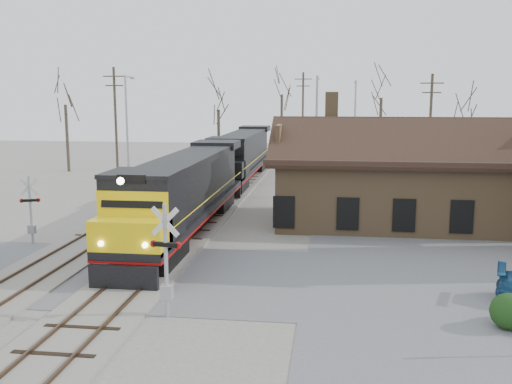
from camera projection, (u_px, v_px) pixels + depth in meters
The scene contains 21 objects.
ground at pixel (142, 275), 24.64m from camera, with size 140.00×140.00×0.00m, color #9D988D.
road at pixel (142, 275), 24.64m from camera, with size 60.00×9.00×0.03m, color slate.
track_main at pixel (213, 207), 39.30m from camera, with size 3.40×90.00×0.24m.
track_siding at pixel (150, 206), 39.88m from camera, with size 3.40×90.00×0.24m.
depot at pixel (396, 184), 34.44m from camera, with size 15.20×9.31×7.90m.
locomotive_lead at pixel (184, 193), 31.45m from camera, with size 3.03×20.28×4.50m.
locomotive_trailing at pixel (241, 155), 51.55m from camera, with size 3.03×20.28×4.26m.
crossbuck_near at pixel (166, 265), 19.65m from camera, with size 1.14×0.30×4.02m.
crossbuck_far at pixel (31, 212), 29.45m from camera, with size 0.99×0.43×3.59m.
hedge_a at pixel (509, 311), 18.82m from camera, with size 1.22×1.22×1.22m, color black.
streetlight_a at pixel (128, 129), 44.02m from camera, with size 0.25×2.04×9.22m.
streetlight_b at pixel (316, 130), 42.98m from camera, with size 0.25×2.04×9.14m.
streetlight_c at pixel (355, 123), 54.47m from camera, with size 0.25×2.04×9.14m.
utility_pole_a at pixel (116, 123), 50.44m from camera, with size 2.00×0.24×10.15m.
utility_pole_b at pixel (303, 115), 67.34m from camera, with size 2.00×0.24×10.41m.
utility_pole_c at pixel (430, 127), 49.63m from camera, with size 2.00×0.24×9.54m.
tree_a at pixel (65, 93), 57.31m from camera, with size 4.53×4.53×11.10m.
tree_b at pixel (218, 100), 60.31m from camera, with size 4.15×4.15×10.16m.
tree_c at pixel (282, 84), 69.37m from camera, with size 5.23×5.23×12.81m.
tree_d at pixel (382, 86), 61.73m from camera, with size 4.98×4.98×12.19m.
tree_e at pixel (463, 112), 58.58m from camera, with size 3.47×3.47×8.50m.
Camera 1 is at (8.00, -22.86, 7.64)m, focal length 40.00 mm.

